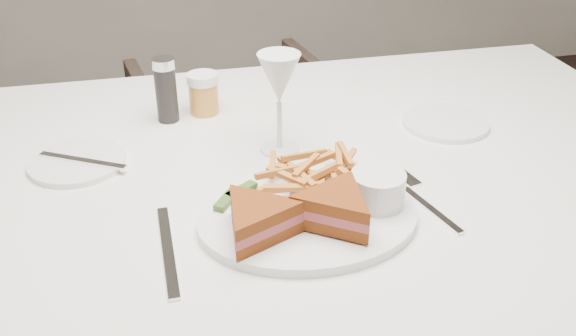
{
  "coord_description": "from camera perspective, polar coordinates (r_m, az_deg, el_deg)",
  "views": [
    {
      "loc": [
        -0.23,
        -0.5,
        1.28
      ],
      "look_at": [
        -0.02,
        0.31,
        0.8
      ],
      "focal_mm": 40.0,
      "sensor_mm": 36.0,
      "label": 1
    }
  ],
  "objects": [
    {
      "name": "chair_far",
      "position": [
        2.08,
        -4.27,
        2.06
      ],
      "size": [
        0.67,
        0.63,
        0.62
      ],
      "primitive_type": "imported",
      "rotation": [
        0.0,
        0.0,
        3.27
      ],
      "color": "#433229",
      "rests_on": "ground"
    },
    {
      "name": "table_setting",
      "position": [
        0.98,
        0.26,
        -0.22
      ],
      "size": [
        0.83,
        0.62,
        0.18
      ],
      "color": "white",
      "rests_on": "table"
    }
  ]
}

